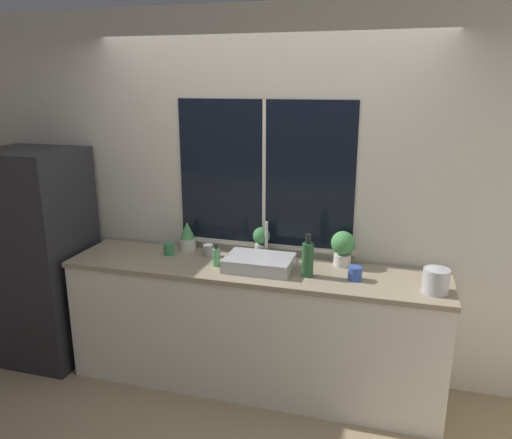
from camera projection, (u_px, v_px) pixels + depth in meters
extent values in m
plane|color=#937F60|center=(241.00, 405.00, 3.48)|extent=(14.00, 14.00, 0.00)
cube|color=beige|center=(265.00, 197.00, 3.71)|extent=(8.00, 0.06, 2.70)
cube|color=black|center=(264.00, 174.00, 3.63)|extent=(1.32, 0.01, 1.06)
cube|color=silver|center=(264.00, 174.00, 3.62)|extent=(0.02, 0.01, 1.06)
cube|color=silver|center=(264.00, 245.00, 3.77)|extent=(1.38, 0.04, 0.03)
cube|color=beige|center=(65.00, 165.00, 5.14)|extent=(0.06, 7.00, 2.70)
cube|color=silver|center=(252.00, 329.00, 3.62)|extent=(2.66, 0.57, 0.89)
cube|color=gray|center=(252.00, 270.00, 3.50)|extent=(2.69, 0.59, 0.03)
cube|color=#232328|center=(39.00, 257.00, 3.94)|extent=(0.70, 0.65, 1.69)
cube|color=#ADADB2|center=(259.00, 263.00, 3.45)|extent=(0.46, 0.32, 0.09)
cylinder|color=#B7B7BC|center=(266.00, 258.00, 3.64)|extent=(0.04, 0.04, 0.03)
cylinder|color=#B7B7BC|center=(266.00, 239.00, 3.60)|extent=(0.02, 0.02, 0.26)
cylinder|color=silver|center=(188.00, 244.00, 3.84)|extent=(0.12, 0.12, 0.10)
cone|color=#478E4C|center=(187.00, 230.00, 3.81)|extent=(0.12, 0.12, 0.13)
cylinder|color=silver|center=(261.00, 251.00, 3.68)|extent=(0.10, 0.10, 0.11)
sphere|color=#387A3D|center=(261.00, 236.00, 3.65)|extent=(0.13, 0.13, 0.13)
cylinder|color=silver|center=(342.00, 260.00, 3.52)|extent=(0.12, 0.12, 0.08)
sphere|color=#478E4C|center=(343.00, 243.00, 3.49)|extent=(0.17, 0.17, 0.17)
cylinder|color=#519E5B|center=(216.00, 257.00, 3.51)|extent=(0.05, 0.05, 0.13)
cylinder|color=black|center=(216.00, 246.00, 3.49)|extent=(0.02, 0.02, 0.04)
cylinder|color=#235128|center=(308.00, 260.00, 3.31)|extent=(0.08, 0.08, 0.23)
cylinder|color=black|center=(308.00, 239.00, 3.27)|extent=(0.04, 0.04, 0.06)
cylinder|color=#3351AD|center=(355.00, 273.00, 3.26)|extent=(0.09, 0.09, 0.09)
cylinder|color=#38844C|center=(169.00, 249.00, 3.75)|extent=(0.08, 0.08, 0.09)
cylinder|color=gray|center=(208.00, 250.00, 3.72)|extent=(0.07, 0.07, 0.09)
cylinder|color=#B2B2B7|center=(436.00, 281.00, 3.06)|extent=(0.16, 0.16, 0.15)
cone|color=#B2B2B7|center=(437.00, 268.00, 3.03)|extent=(0.14, 0.14, 0.02)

